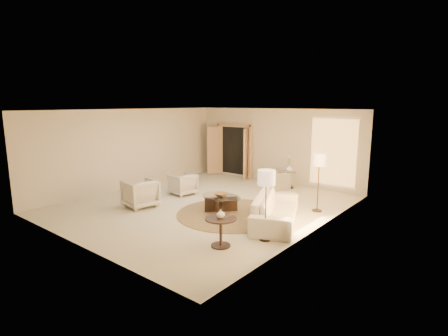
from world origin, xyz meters
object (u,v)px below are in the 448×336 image
Objects in this scene: bowl at (221,195)px; side_vase at (289,168)px; floor_lamp_near at (319,162)px; sofa at (276,209)px; armchair_right at (140,192)px; accent_chair at (275,177)px; armchair_left at (183,183)px; end_table at (221,227)px; floor_lamp_far at (266,181)px; coffee_table at (221,202)px; end_vase at (221,214)px; side_table at (288,178)px.

side_vase is at bearing 88.35° from bowl.
side_vase is at bearing 135.66° from floor_lamp_near.
armchair_right is (-3.83, -1.24, 0.08)m from sofa.
accent_chair is (-1.96, 3.25, 0.04)m from sofa.
accent_chair is at bearing 145.07° from floor_lamp_near.
armchair_left is 0.82× the size of accent_chair.
armchair_right is 3.75m from end_table.
end_table is (-0.16, -1.99, 0.07)m from sofa.
sofa is 1.96m from floor_lamp_near.
sofa is at bearing 153.02° from accent_chair.
armchair_left is 4.67m from floor_lamp_far.
armchair_right is 2.42m from coffee_table.
armchair_right reaches higher than coffee_table.
armchair_right is 5.29m from side_vase.
bowl is at bearing 126.67° from accent_chair.
bowl is at bearing 127.40° from armchair_right.
accent_chair is 5.04m from floor_lamp_far.
sofa is 1.69m from coffee_table.
accent_chair is 0.66× the size of coffee_table.
sofa reaches higher than end_table.
side_vase reaches higher than end_vase.
floor_lamp_far is 6.07× the size of side_vase.
sofa is 3.80m from accent_chair.
armchair_left is 0.48× the size of floor_lamp_far.
floor_lamp_far is 8.45× the size of end_vase.
bowl is at bearing 154.88° from floor_lamp_far.
side_vase reaches higher than end_table.
side_vase is at bearing 164.87° from armchair_right.
floor_lamp_near reaches higher than armchair_right.
accent_chair reaches higher than sofa.
end_table is (3.72, -2.53, 0.05)m from armchair_left.
floor_lamp_far is at bearing -67.08° from side_table.
armchair_left reaches higher than side_table.
side_table is at bearing -111.78° from accent_chair.
end_table is 2.40m from bowl.
floor_lamp_far reaches higher than armchair_left.
armchair_right is 5.18m from floor_lamp_near.
end_vase is at bearing 88.58° from armchair_right.
bowl is (2.20, -0.67, 0.11)m from armchair_left.
end_table is 2.57× the size of side_vase.
floor_lamp_near is at bearing 112.66° from armchair_left.
end_vase is (-0.00, 0.00, 0.29)m from end_table.
floor_lamp_near is at bearing 134.29° from armchair_right.
side_table is (2.31, 3.00, -0.02)m from armchair_left.
coffee_table is 0.86× the size of floor_lamp_near.
side_vase is at bearing 112.92° from floor_lamp_far.
end_table is 0.29m from end_vase.
bowl is at bearing 70.68° from sofa.
side_vase is (-1.57, 3.53, 0.36)m from sofa.
armchair_left is 1.78m from armchair_right.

